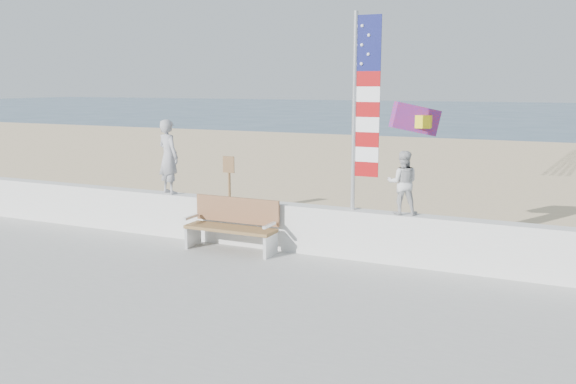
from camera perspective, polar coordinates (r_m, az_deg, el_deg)
name	(u,v)px	position (r m, az deg, el deg)	size (l,w,h in m)	color
ground	(232,289)	(10.22, -5.28, -9.02)	(220.00, 220.00, 0.00)	#334E66
sand	(382,196)	(18.32, 8.81, -0.38)	(90.00, 40.00, 0.08)	beige
seawall	(283,226)	(11.75, -0.48, -3.23)	(30.00, 0.35, 0.90)	silver
adult	(169,157)	(12.85, -11.12, 3.26)	(0.56, 0.37, 1.54)	#949499
child	(403,183)	(10.80, 10.68, 0.86)	(0.54, 0.42, 1.12)	silver
bench	(233,224)	(11.73, -5.19, -3.01)	(1.80, 0.57, 1.00)	olive
flag	(361,104)	(10.88, 6.88, 8.20)	(0.50, 0.08, 3.50)	silver
parafoil_kite	(416,119)	(12.52, 11.91, 6.67)	(0.99, 0.76, 0.70)	red
sign	(229,180)	(15.50, -5.54, 1.17)	(0.32, 0.07, 1.46)	brown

